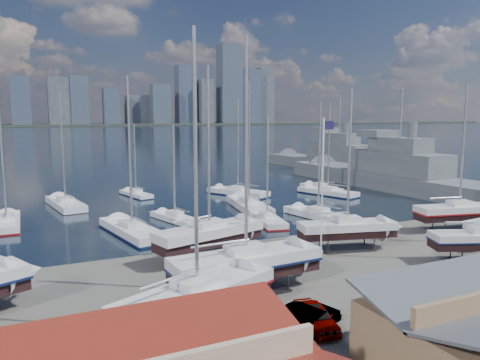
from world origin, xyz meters
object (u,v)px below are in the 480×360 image
naval_ship_east (398,180)px  flagpole (323,179)px  naval_ship_west (338,164)px  car_a (315,316)px

naval_ship_east → flagpole: bearing=125.6°
naval_ship_west → flagpole: 66.43m
naval_ship_west → naval_ship_east: bearing=157.8°
naval_ship_west → flagpole: size_ratio=3.74×
naval_ship_east → flagpole: 42.75m
car_a → naval_ship_east: bearing=51.4°
car_a → flagpole: 15.00m
naval_ship_east → naval_ship_west: naval_ship_east is taller
flagpole → naval_ship_west: bearing=51.6°
naval_ship_east → flagpole: (-33.60, -25.90, 5.29)m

